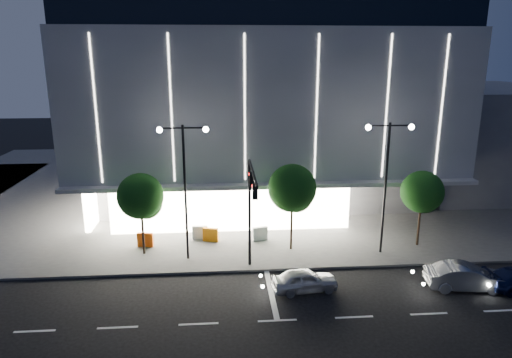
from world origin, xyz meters
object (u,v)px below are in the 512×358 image
object	(u,v)px
street_lamp_east	(387,169)
tree_right	(422,194)
barrier_b	(200,233)
barrier_d	(260,234)
tree_mid	(292,191)
car_lead	(305,280)
barrier_a	(145,240)
traffic_mast	(251,199)
street_lamp_west	(185,173)
barrier_c	(211,235)
tree_left	(141,199)
car_second	(466,277)

from	to	relation	value
street_lamp_east	tree_right	bearing A→B (deg)	18.63
barrier_b	barrier_d	distance (m)	4.37
tree_mid	barrier_b	world-z (taller)	tree_mid
car_lead	barrier_a	size ratio (longest dim) A/B	3.46
barrier_a	car_lead	bearing A→B (deg)	-24.61
traffic_mast	street_lamp_west	size ratio (longest dim) A/B	0.79
barrier_a	barrier_b	distance (m)	3.90
traffic_mast	car_lead	xyz separation A→B (m)	(2.94, -1.89, -4.38)
street_lamp_west	barrier_c	size ratio (longest dim) A/B	8.18
barrier_d	tree_left	bearing A→B (deg)	177.54
barrier_b	barrier_c	world-z (taller)	same
traffic_mast	street_lamp_west	world-z (taller)	street_lamp_west
street_lamp_west	car_lead	bearing A→B (deg)	-33.23
tree_left	tree_right	xyz separation A→B (m)	(19.00, -0.00, -0.15)
barrier_b	barrier_d	xyz separation A→B (m)	(4.34, -0.56, 0.00)
car_lead	barrier_a	distance (m)	12.08
traffic_mast	street_lamp_west	xyz separation A→B (m)	(-4.00, 2.66, 0.93)
traffic_mast	barrier_b	xyz separation A→B (m)	(-3.34, 5.90, -4.38)
tree_left	tree_mid	world-z (taller)	tree_mid
street_lamp_east	barrier_a	world-z (taller)	street_lamp_east
street_lamp_east	tree_right	xyz separation A→B (m)	(3.03, 1.02, -2.07)
traffic_mast	street_lamp_east	size ratio (longest dim) A/B	0.79
barrier_c	barrier_d	xyz separation A→B (m)	(3.56, -0.07, 0.00)
tree_left	barrier_a	world-z (taller)	tree_left
barrier_d	street_lamp_east	bearing A→B (deg)	-32.77
street_lamp_west	street_lamp_east	distance (m)	13.00
tree_mid	barrier_d	bearing A→B (deg)	140.64
street_lamp_west	barrier_b	bearing A→B (deg)	78.42
car_lead	street_lamp_east	bearing A→B (deg)	-60.26
street_lamp_west	barrier_a	size ratio (longest dim) A/B	8.18
traffic_mast	tree_mid	bearing A→B (deg)	50.58
car_lead	car_second	distance (m)	9.31
car_lead	car_second	xyz separation A→B (m)	(9.30, -0.51, 0.10)
traffic_mast	tree_right	bearing A→B (deg)	17.02
traffic_mast	barrier_c	world-z (taller)	traffic_mast
tree_left	traffic_mast	bearing A→B (deg)	-27.84
tree_mid	barrier_a	xyz separation A→B (m)	(-10.12, 1.16, -3.68)
tree_left	barrier_a	bearing A→B (deg)	95.83
street_lamp_west	tree_right	size ratio (longest dim) A/B	1.63
tree_left	barrier_d	bearing A→B (deg)	11.77
tree_right	barrier_a	xyz separation A→B (m)	(-19.12, 1.16, -3.23)
car_lead	street_lamp_west	bearing A→B (deg)	49.61
traffic_mast	car_lead	bearing A→B (deg)	-32.65
street_lamp_west	car_lead	distance (m)	9.85
street_lamp_west	car_second	size ratio (longest dim) A/B	1.99
traffic_mast	tree_left	size ratio (longest dim) A/B	1.24
barrier_b	car_second	bearing A→B (deg)	-26.27
tree_mid	barrier_a	distance (m)	10.83
traffic_mast	street_lamp_east	distance (m)	9.43
tree_right	car_lead	world-z (taller)	tree_right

